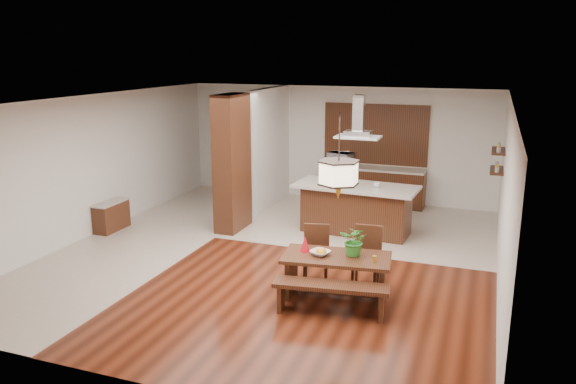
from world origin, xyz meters
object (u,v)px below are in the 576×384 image
at_px(range_hood, 359,117).
at_px(island_cup, 377,185).
at_px(foliage_plant, 355,241).
at_px(kitchen_island, 356,208).
at_px(hallway_console, 111,216).
at_px(microwave, 340,159).
at_px(dining_table, 336,267).
at_px(fruit_bowl, 320,253).
at_px(pendant_lantern, 339,156).
at_px(dining_chair_left, 316,255).
at_px(dining_bench, 330,299).
at_px(dining_chair_right, 366,258).

relative_size(range_hood, island_cup, 6.83).
distance_m(foliage_plant, kitchen_island, 3.26).
distance_m(hallway_console, island_cup, 5.68).
relative_size(hallway_console, microwave, 1.48).
height_order(dining_table, fruit_bowl, fruit_bowl).
bearing_deg(pendant_lantern, island_cup, 90.55).
bearing_deg(foliage_plant, microwave, 107.09).
distance_m(kitchen_island, range_hood, 1.93).
distance_m(dining_chair_left, foliage_plant, 0.92).
bearing_deg(microwave, kitchen_island, -51.14).
relative_size(dining_bench, kitchen_island, 0.65).
bearing_deg(hallway_console, dining_bench, -21.98).
height_order(dining_bench, fruit_bowl, fruit_bowl).
bearing_deg(dining_table, hallway_console, 163.27).
xyz_separation_m(fruit_bowl, microwave, (-1.20, 5.70, 0.39)).
distance_m(hallway_console, dining_chair_left, 5.10).
relative_size(pendant_lantern, fruit_bowl, 4.47).
relative_size(dining_table, range_hood, 1.94).
relative_size(dining_table, fruit_bowl, 5.95).
distance_m(hallway_console, pendant_lantern, 5.99).
height_order(dining_bench, pendant_lantern, pendant_lantern).
bearing_deg(island_cup, microwave, 120.03).
height_order(pendant_lantern, island_cup, pendant_lantern).
bearing_deg(kitchen_island, microwave, 116.39).
xyz_separation_m(hallway_console, island_cup, (5.40, 1.55, 0.78)).
bearing_deg(dining_chair_left, island_cup, 67.02).
bearing_deg(microwave, foliage_plant, -56.43).
bearing_deg(dining_chair_left, dining_table, -57.11).
height_order(hallway_console, fruit_bowl, fruit_bowl).
height_order(dining_chair_right, pendant_lantern, pendant_lantern).
height_order(dining_chair_left, island_cup, island_cup).
height_order(dining_chair_left, dining_chair_right, dining_chair_right).
distance_m(dining_table, dining_bench, 0.65).
xyz_separation_m(dining_bench, kitchen_island, (-0.54, 3.85, 0.30)).
distance_m(dining_chair_right, island_cup, 2.73).
relative_size(foliage_plant, fruit_bowl, 1.64).
bearing_deg(dining_chair_right, pendant_lantern, -124.31).
distance_m(dining_table, dining_chair_left, 0.65).
bearing_deg(dining_table, foliage_plant, 22.93).
xyz_separation_m(dining_bench, dining_chair_right, (0.27, 1.14, 0.26)).
bearing_deg(island_cup, dining_table, -89.45).
relative_size(dining_bench, microwave, 2.84).
relative_size(dining_chair_right, island_cup, 7.58).
bearing_deg(fruit_bowl, dining_chair_right, 45.61).
bearing_deg(dining_bench, kitchen_island, 98.05).
relative_size(dining_chair_left, microwave, 1.62).
bearing_deg(dining_chair_left, dining_chair_right, -6.39).
distance_m(dining_chair_left, dining_chair_right, 0.82).
xyz_separation_m(hallway_console, dining_chair_left, (4.96, -1.19, 0.17)).
bearing_deg(microwave, pendant_lantern, -59.12).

